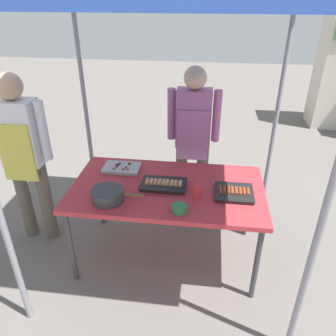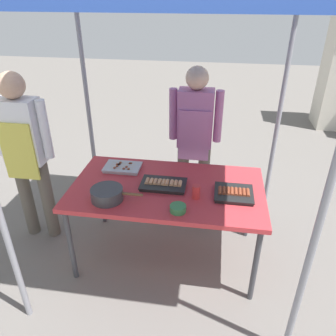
{
  "view_description": "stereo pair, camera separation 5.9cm",
  "coord_description": "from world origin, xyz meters",
  "views": [
    {
      "loc": [
        0.31,
        -2.31,
        2.22
      ],
      "look_at": [
        0.0,
        0.05,
        0.9
      ],
      "focal_mm": 35.3,
      "sensor_mm": 36.0,
      "label": 1
    },
    {
      "loc": [
        0.37,
        -2.3,
        2.22
      ],
      "look_at": [
        0.0,
        0.05,
        0.9
      ],
      "focal_mm": 35.3,
      "sensor_mm": 36.0,
      "label": 2
    }
  ],
  "objects": [
    {
      "name": "drink_cup_near_edge",
      "position": [
        0.25,
        -0.13,
        0.81
      ],
      "size": [
        0.06,
        0.06,
        0.11
      ],
      "primitive_type": "cylinder",
      "color": "red",
      "rests_on": "stall_table"
    },
    {
      "name": "stall_table",
      "position": [
        0.0,
        0.0,
        0.7
      ],
      "size": [
        1.6,
        0.9,
        0.75
      ],
      "color": "#C63338",
      "rests_on": "ground"
    },
    {
      "name": "vendor_woman",
      "position": [
        0.16,
        0.75,
        0.94
      ],
      "size": [
        0.52,
        0.23,
        1.59
      ],
      "rotation": [
        0.0,
        0.0,
        3.14
      ],
      "color": "#595147",
      "rests_on": "ground"
    },
    {
      "name": "ground_plane",
      "position": [
        0.0,
        0.0,
        0.0
      ],
      "size": [
        18.0,
        18.0,
        0.0
      ],
      "primitive_type": "plane",
      "color": "#66605B"
    },
    {
      "name": "cooking_wok",
      "position": [
        -0.43,
        -0.26,
        0.8
      ],
      "size": [
        0.41,
        0.25,
        0.1
      ],
      "color": "#38383A",
      "rests_on": "stall_table"
    },
    {
      "name": "customer_nearby",
      "position": [
        -1.29,
        0.12,
        0.97
      ],
      "size": [
        0.52,
        0.23,
        1.63
      ],
      "color": "#595147",
      "rests_on": "ground"
    },
    {
      "name": "condiment_bowl",
      "position": [
        0.13,
        -0.33,
        0.78
      ],
      "size": [
        0.12,
        0.12,
        0.05
      ],
      "primitive_type": "cylinder",
      "color": "#33723F",
      "rests_on": "stall_table"
    },
    {
      "name": "stall_canopy",
      "position": [
        0.0,
        0.0,
        2.08
      ],
      "size": [
        2.1,
        1.8,
        2.18
      ],
      "color": "gray",
      "rests_on": "ground"
    },
    {
      "name": "tray_meat_skewers",
      "position": [
        -0.45,
        0.24,
        0.77
      ],
      "size": [
        0.33,
        0.22,
        0.04
      ],
      "color": "#ADADB2",
      "rests_on": "stall_table"
    },
    {
      "name": "tray_grilled_sausages",
      "position": [
        0.55,
        -0.05,
        0.77
      ],
      "size": [
        0.31,
        0.28,
        0.05
      ],
      "color": "black",
      "rests_on": "stall_table"
    },
    {
      "name": "tray_pork_links",
      "position": [
        -0.03,
        -0.0,
        0.77
      ],
      "size": [
        0.38,
        0.24,
        0.05
      ],
      "color": "black",
      "rests_on": "stall_table"
    }
  ]
}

